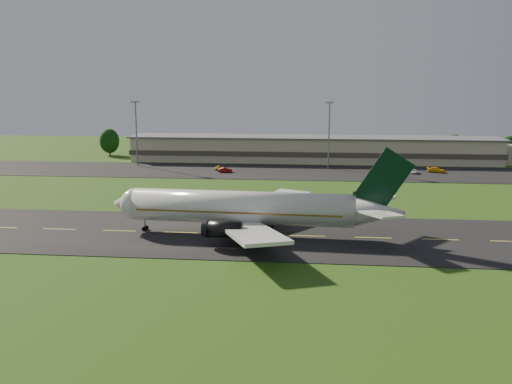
# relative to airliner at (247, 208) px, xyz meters

# --- Properties ---
(ground) EXTENTS (360.00, 360.00, 0.00)m
(ground) POSITION_rel_airliner_xyz_m (10.28, 0.05, -4.66)
(ground) COLOR #204711
(ground) RESTS_ON ground
(taxiway) EXTENTS (220.00, 30.00, 0.10)m
(taxiway) POSITION_rel_airliner_xyz_m (10.28, 0.05, -4.61)
(taxiway) COLOR black
(taxiway) RESTS_ON ground
(apron) EXTENTS (260.00, 30.00, 0.10)m
(apron) POSITION_rel_airliner_xyz_m (10.28, 72.05, -4.61)
(apron) COLOR black
(apron) RESTS_ON ground
(airliner) EXTENTS (51.30, 42.12, 15.57)m
(airliner) POSITION_rel_airliner_xyz_m (0.00, 0.00, 0.00)
(airliner) COLOR white
(airliner) RESTS_ON ground
(terminal) EXTENTS (145.00, 16.00, 8.40)m
(terminal) POSITION_rel_airliner_xyz_m (16.68, 96.23, -0.67)
(terminal) COLOR beige
(terminal) RESTS_ON ground
(light_mast_west) EXTENTS (2.40, 1.20, 20.35)m
(light_mast_west) POSITION_rel_airliner_xyz_m (-44.72, 80.05, 8.08)
(light_mast_west) COLOR gray
(light_mast_west) RESTS_ON ground
(light_mast_centre) EXTENTS (2.40, 1.20, 20.35)m
(light_mast_centre) POSITION_rel_airliner_xyz_m (15.28, 80.05, 8.08)
(light_mast_centre) COLOR gray
(light_mast_centre) RESTS_ON ground
(tree_line) EXTENTS (195.22, 8.54, 9.86)m
(tree_line) POSITION_rel_airliner_xyz_m (41.51, 105.90, 0.16)
(tree_line) COLOR black
(tree_line) RESTS_ON ground
(service_vehicle_a) EXTENTS (1.75, 3.78, 1.25)m
(service_vehicle_a) POSITION_rel_airliner_xyz_m (-17.85, 73.95, -3.93)
(service_vehicle_a) COLOR gold
(service_vehicle_a) RESTS_ON apron
(service_vehicle_b) EXTENTS (4.26, 1.90, 1.36)m
(service_vehicle_b) POSITION_rel_airliner_xyz_m (-14.88, 69.09, -3.88)
(service_vehicle_b) COLOR maroon
(service_vehicle_b) RESTS_ON apron
(service_vehicle_c) EXTENTS (2.19, 4.39, 1.19)m
(service_vehicle_c) POSITION_rel_airliner_xyz_m (39.68, 72.56, -3.96)
(service_vehicle_c) COLOR silver
(service_vehicle_c) RESTS_ON apron
(service_vehicle_d) EXTENTS (5.58, 3.82, 1.50)m
(service_vehicle_d) POSITION_rel_airliner_xyz_m (46.53, 75.00, -3.81)
(service_vehicle_d) COLOR #EEAC0E
(service_vehicle_d) RESTS_ON apron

